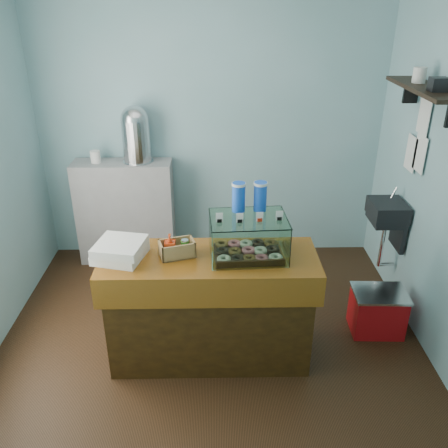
{
  "coord_description": "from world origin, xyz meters",
  "views": [
    {
      "loc": [
        0.05,
        -3.25,
        2.63
      ],
      "look_at": [
        0.11,
        -0.15,
        1.12
      ],
      "focal_mm": 38.0,
      "sensor_mm": 36.0,
      "label": 1
    }
  ],
  "objects_px": {
    "display_case": "(248,233)",
    "coffee_urn": "(136,133)",
    "counter": "(210,307)",
    "red_cooler": "(377,311)"
  },
  "relations": [
    {
      "from": "counter",
      "to": "red_cooler",
      "type": "xyz_separation_m",
      "value": [
        1.42,
        0.27,
        -0.26
      ]
    },
    {
      "from": "coffee_urn",
      "to": "red_cooler",
      "type": "height_order",
      "value": "coffee_urn"
    },
    {
      "from": "display_case",
      "to": "coffee_urn",
      "type": "relative_size",
      "value": 1.02
    },
    {
      "from": "counter",
      "to": "display_case",
      "type": "distance_m",
      "value": 0.67
    },
    {
      "from": "display_case",
      "to": "red_cooler",
      "type": "distance_m",
      "value": 1.45
    },
    {
      "from": "red_cooler",
      "to": "coffee_urn",
      "type": "bearing_deg",
      "value": 150.69
    },
    {
      "from": "display_case",
      "to": "counter",
      "type": "bearing_deg",
      "value": -172.59
    },
    {
      "from": "counter",
      "to": "display_case",
      "type": "relative_size",
      "value": 2.78
    },
    {
      "from": "counter",
      "to": "red_cooler",
      "type": "height_order",
      "value": "counter"
    },
    {
      "from": "display_case",
      "to": "coffee_urn",
      "type": "xyz_separation_m",
      "value": [
        -1.02,
        1.53,
        0.33
      ]
    }
  ]
}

